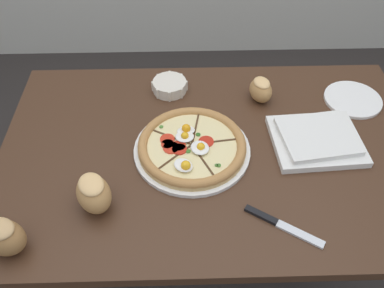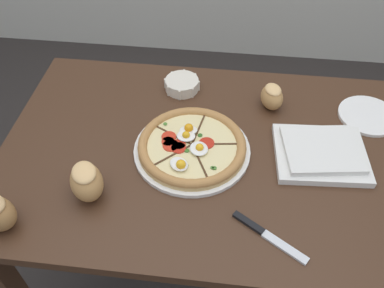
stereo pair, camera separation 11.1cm
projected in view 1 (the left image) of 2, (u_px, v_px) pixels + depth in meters
name	position (u px, v px, depth m)	size (l,w,h in m)	color
ground_plane	(207.00, 271.00, 1.69)	(12.00, 12.00, 0.00)	#2D2826
dining_table	(212.00, 175.00, 1.23)	(1.21, 0.77, 0.75)	#422819
pizza	(192.00, 147.00, 1.12)	(0.32, 0.32, 0.06)	white
ramekin_bowl	(170.00, 86.00, 1.31)	(0.12, 0.12, 0.04)	silver
napkin_folded	(317.00, 139.00, 1.15)	(0.26, 0.22, 0.04)	silver
bread_piece_near	(261.00, 89.00, 1.26)	(0.09, 0.10, 0.08)	#B27F47
bread_piece_mid	(94.00, 193.00, 0.98)	(0.12, 0.13, 0.10)	#B27F47
bread_piece_far	(3.00, 236.00, 0.90)	(0.12, 0.11, 0.09)	olive
knife_main	(282.00, 225.00, 0.97)	(0.18, 0.12, 0.01)	silver
side_saucer	(353.00, 99.00, 1.28)	(0.18, 0.18, 0.01)	white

